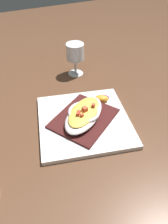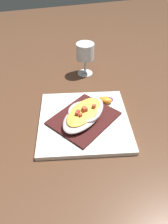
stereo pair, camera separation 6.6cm
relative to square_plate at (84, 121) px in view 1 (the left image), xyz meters
The scene contains 6 objects.
ground_plane 0.01m from the square_plate, ahead, with size 2.60×2.60×0.00m, color brown.
square_plate is the anchor object (origin of this frame).
folded_napkin 0.01m from the square_plate, ahead, with size 0.20×0.16×0.01m, color #421817.
gratin_dish 0.03m from the square_plate, 70.68° to the left, with size 0.21×0.19×0.05m.
orange_garnish 0.12m from the square_plate, 148.88° to the right, with size 0.07×0.06×0.02m.
stemmed_glass 0.32m from the square_plate, 108.95° to the right, with size 0.07×0.07×0.13m.
Camera 1 is at (0.22, 0.45, 0.48)m, focal length 34.01 mm.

